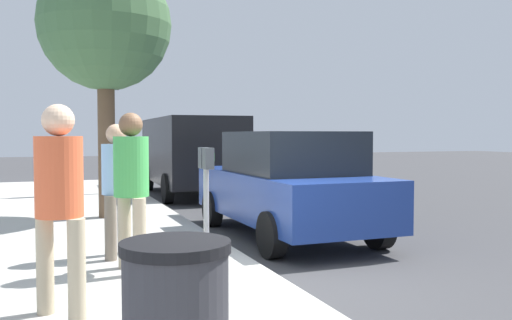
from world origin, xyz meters
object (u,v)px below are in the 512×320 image
at_px(parking_meter, 206,179).
at_px(parked_sedan_near, 288,184).
at_px(parking_officer, 117,180).
at_px(parked_van_far, 190,151).
at_px(pedestrian_at_meter, 131,177).
at_px(pedestrian_bystander, 59,191).
at_px(street_tree, 105,27).
at_px(traffic_signal, 112,103).

bearing_deg(parking_meter, parked_sedan_near, -46.50).
relative_size(parking_officer, parked_van_far, 0.32).
bearing_deg(pedestrian_at_meter, parked_sedan_near, 18.29).
relative_size(parking_meter, pedestrian_bystander, 0.77).
height_order(parked_van_far, street_tree, street_tree).
height_order(parking_meter, street_tree, street_tree).
bearing_deg(street_tree, parking_officer, 176.45).
bearing_deg(pedestrian_bystander, street_tree, 41.74).
bearing_deg(pedestrian_at_meter, parking_meter, -5.03).
distance_m(parking_officer, traffic_signal, 8.03).
height_order(parked_van_far, traffic_signal, traffic_signal).
bearing_deg(pedestrian_bystander, parked_sedan_near, 4.06).
bearing_deg(street_tree, parked_van_far, -31.51).
distance_m(parked_sedan_near, street_tree, 4.58).
distance_m(parked_van_far, traffic_signal, 2.54).
distance_m(pedestrian_at_meter, street_tree, 5.03).
height_order(pedestrian_at_meter, parking_officer, pedestrian_at_meter).
relative_size(pedestrian_at_meter, traffic_signal, 0.51).
relative_size(parking_officer, parked_sedan_near, 0.39).
bearing_deg(pedestrian_at_meter, parked_van_far, 55.01).
height_order(pedestrian_at_meter, traffic_signal, traffic_signal).
relative_size(pedestrian_bystander, parked_sedan_near, 0.41).
relative_size(pedestrian_at_meter, parked_sedan_near, 0.41).
bearing_deg(pedestrian_bystander, parking_meter, 3.52).
relative_size(pedestrian_at_meter, pedestrian_bystander, 1.00).
relative_size(street_tree, traffic_signal, 1.35).
relative_size(pedestrian_bystander, parked_van_far, 0.35).
bearing_deg(pedestrian_at_meter, parking_officer, 78.31).
bearing_deg(parking_meter, pedestrian_bystander, 132.48).
bearing_deg(parked_van_far, traffic_signal, 93.04).
bearing_deg(parked_sedan_near, pedestrian_bystander, 133.02).
bearing_deg(parking_officer, pedestrian_bystander, -76.92).
bearing_deg(street_tree, traffic_signal, -7.27).
height_order(parked_sedan_near, traffic_signal, traffic_signal).
relative_size(parked_van_far, street_tree, 1.08).
height_order(pedestrian_bystander, parked_sedan_near, pedestrian_bystander).
xyz_separation_m(parked_sedan_near, traffic_signal, (6.65, 2.16, 1.68)).
bearing_deg(traffic_signal, parked_van_far, -86.96).
xyz_separation_m(street_tree, traffic_signal, (4.31, -0.55, -1.17)).
height_order(pedestrian_bystander, parking_officer, pedestrian_bystander).
distance_m(parking_meter, parked_sedan_near, 2.66).
height_order(parking_meter, pedestrian_bystander, pedestrian_bystander).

